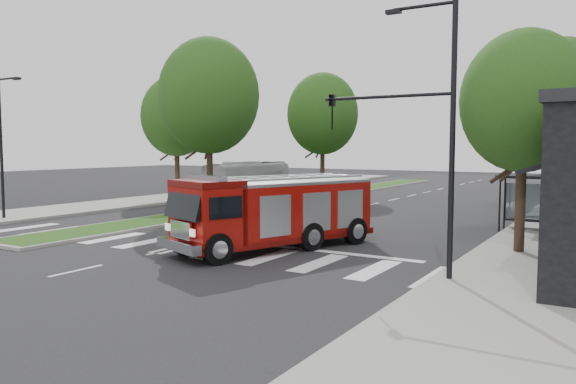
% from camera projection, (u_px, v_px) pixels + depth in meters
% --- Properties ---
extents(ground, '(140.00, 140.00, 0.00)m').
position_uv_depth(ground, '(230.00, 236.00, 24.51)').
color(ground, black).
rests_on(ground, ground).
extents(sidewalk_right, '(5.00, 80.00, 0.15)m').
position_uv_depth(sidewalk_right, '(570.00, 228.00, 26.55)').
color(sidewalk_right, gray).
rests_on(sidewalk_right, ground).
extents(sidewalk_left, '(5.00, 80.00, 0.15)m').
position_uv_depth(sidewalk_left, '(154.00, 200.00, 40.52)').
color(sidewalk_left, gray).
rests_on(sidewalk_left, ground).
extents(median, '(3.00, 50.00, 0.15)m').
position_uv_depth(median, '(310.00, 197.00, 42.94)').
color(median, gray).
rests_on(median, ground).
extents(bus_shelter, '(3.20, 1.60, 2.61)m').
position_uv_depth(bus_shelter, '(536.00, 188.00, 25.48)').
color(bus_shelter, black).
rests_on(bus_shelter, ground).
extents(tree_right_near, '(4.40, 4.40, 8.05)m').
position_uv_depth(tree_right_near, '(524.00, 102.00, 19.81)').
color(tree_right_near, black).
rests_on(tree_right_near, ground).
extents(tree_right_mid, '(5.60, 5.60, 9.72)m').
position_uv_depth(tree_right_mid, '(560.00, 98.00, 29.95)').
color(tree_right_mid, black).
rests_on(tree_right_mid, ground).
extents(tree_right_far, '(5.00, 5.00, 8.73)m').
position_uv_depth(tree_right_far, '(575.00, 119.00, 38.53)').
color(tree_right_far, black).
rests_on(tree_right_far, ground).
extents(tree_median_near, '(5.80, 5.80, 10.16)m').
position_uv_depth(tree_median_near, '(209.00, 96.00, 32.17)').
color(tree_median_near, black).
rests_on(tree_median_near, ground).
extents(tree_median_far, '(5.60, 5.60, 9.72)m').
position_uv_depth(tree_median_far, '(323.00, 114.00, 44.12)').
color(tree_median_far, black).
rests_on(tree_median_far, ground).
extents(tree_left_mid, '(5.20, 5.20, 9.16)m').
position_uv_depth(tree_left_mid, '(176.00, 116.00, 41.48)').
color(tree_left_mid, black).
rests_on(tree_left_mid, ground).
extents(streetlight_right_near, '(4.08, 0.22, 8.00)m').
position_uv_depth(streetlight_right_near, '(422.00, 121.00, 16.17)').
color(streetlight_right_near, black).
rests_on(streetlight_right_near, ground).
extents(streetlight_left_near, '(1.90, 0.20, 7.50)m').
position_uv_depth(streetlight_left_near, '(2.00, 141.00, 29.38)').
color(streetlight_left_near, black).
rests_on(streetlight_left_near, ground).
extents(streetlight_right_far, '(2.11, 0.20, 8.00)m').
position_uv_depth(streetlight_right_far, '(549.00, 138.00, 35.82)').
color(streetlight_right_far, black).
rests_on(streetlight_right_far, ground).
extents(fire_engine, '(5.24, 8.77, 2.92)m').
position_uv_depth(fire_engine, '(275.00, 213.00, 21.36)').
color(fire_engine, '#550704').
rests_on(fire_engine, ground).
extents(city_bus, '(2.56, 9.86, 2.73)m').
position_uv_depth(city_bus, '(248.00, 178.00, 46.16)').
color(city_bus, '#B5B4B9').
rests_on(city_bus, ground).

